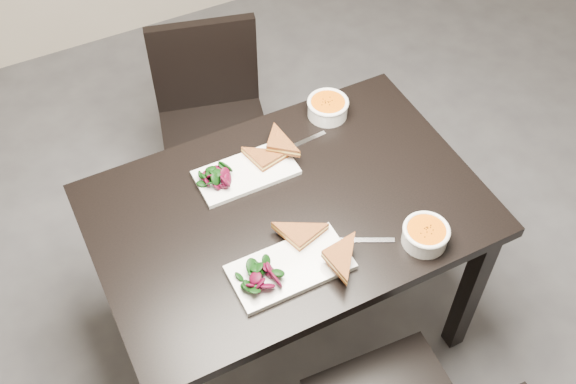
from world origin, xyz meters
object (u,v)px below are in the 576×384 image
object	(u,v)px
table	(288,226)
chair_far	(212,114)
soup_bowl_near	(426,234)
soup_bowl_far	(328,107)
plate_far	(246,173)
plate_near	(290,267)

from	to	relation	value
table	chair_far	xyz separation A→B (m)	(0.04, 0.75, -0.17)
chair_far	soup_bowl_near	distance (m)	1.13
table	soup_bowl_far	size ratio (longest dim) A/B	8.36
plate_far	chair_far	bearing A→B (deg)	80.33
soup_bowl_far	soup_bowl_near	bearing A→B (deg)	-90.65
table	soup_bowl_near	bearing A→B (deg)	-45.04
chair_far	soup_bowl_near	world-z (taller)	chair_far
table	plate_near	size ratio (longest dim) A/B	3.45
soup_bowl_far	plate_far	bearing A→B (deg)	-161.20
plate_near	soup_bowl_far	distance (m)	0.65
table	chair_far	size ratio (longest dim) A/B	1.41
chair_far	plate_far	bearing A→B (deg)	-85.21
soup_bowl_far	plate_near	bearing A→B (deg)	-128.33
table	chair_far	distance (m)	0.77
chair_far	plate_far	distance (m)	0.64
plate_near	plate_far	distance (m)	0.39
table	plate_far	bearing A→B (deg)	108.75
chair_far	soup_bowl_far	distance (m)	0.60
soup_bowl_near	plate_far	world-z (taller)	soup_bowl_near
chair_far	plate_far	xyz separation A→B (m)	(-0.10, -0.57, 0.27)
plate_far	soup_bowl_near	bearing A→B (deg)	-53.02
chair_far	plate_near	size ratio (longest dim) A/B	2.44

